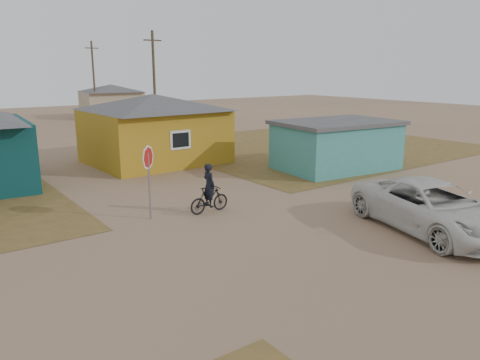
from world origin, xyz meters
name	(u,v)px	position (x,y,z in m)	size (l,w,h in m)	color
ground	(282,240)	(0.00, 0.00, 0.00)	(120.00, 120.00, 0.00)	#906E53
grass_ne	(310,145)	(14.00, 13.00, 0.01)	(20.00, 18.00, 0.00)	brown
house_yellow	(154,127)	(2.50, 14.00, 2.00)	(7.72, 6.76, 3.90)	#AC801A
shed_turquoise	(336,145)	(9.50, 6.50, 1.31)	(6.71, 4.93, 2.60)	teal
house_beige_east	(112,100)	(10.00, 40.00, 1.86)	(6.95, 6.05, 3.60)	tan
utility_pole_near	(154,84)	(6.50, 22.00, 4.14)	(1.40, 0.20, 8.00)	#4D3E2E
utility_pole_far	(94,80)	(7.50, 38.00, 4.14)	(1.40, 0.20, 8.00)	#4D3E2E
stop_sign	(148,166)	(-2.40, 4.44, 1.96)	(0.85, 0.31, 2.69)	gray
cyclist	(209,195)	(-0.28, 3.82, 0.69)	(1.68, 0.61, 1.88)	black
vehicle	(433,207)	(4.58, -2.31, 0.83)	(2.75, 5.97, 1.66)	silver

